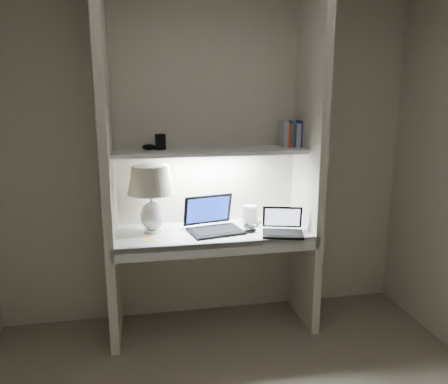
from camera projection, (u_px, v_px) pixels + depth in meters
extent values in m
cube|color=beige|center=(207.00, 161.00, 3.39)|extent=(3.20, 0.01, 2.50)
cube|color=beige|center=(108.00, 170.00, 3.00)|extent=(0.06, 0.55, 2.50)
cube|color=beige|center=(309.00, 164.00, 3.26)|extent=(0.06, 0.55, 2.50)
cube|color=white|center=(213.00, 233.00, 3.24)|extent=(1.40, 0.55, 0.04)
cube|color=silver|center=(219.00, 249.00, 3.00)|extent=(1.46, 0.03, 0.10)
cube|color=silver|center=(210.00, 151.00, 3.20)|extent=(1.40, 0.36, 0.03)
cube|color=white|center=(210.00, 154.00, 3.20)|extent=(0.60, 0.04, 0.02)
cylinder|color=white|center=(153.00, 231.00, 3.20)|extent=(0.12, 0.12, 0.02)
ellipsoid|color=white|center=(152.00, 216.00, 3.17)|extent=(0.17, 0.17, 0.21)
cylinder|color=white|center=(152.00, 199.00, 3.15)|extent=(0.03, 0.03, 0.09)
sphere|color=#FFD899|center=(151.00, 187.00, 3.13)|extent=(0.05, 0.05, 0.05)
cube|color=black|center=(216.00, 231.00, 3.19)|extent=(0.42, 0.34, 0.02)
cube|color=black|center=(216.00, 230.00, 3.19)|extent=(0.35, 0.25, 0.00)
cube|color=black|center=(208.00, 209.00, 3.31)|extent=(0.38, 0.15, 0.24)
cube|color=blue|center=(208.00, 210.00, 3.30)|extent=(0.33, 0.12, 0.19)
cube|color=black|center=(283.00, 234.00, 3.13)|extent=(0.33, 0.27, 0.02)
cube|color=black|center=(283.00, 233.00, 3.13)|extent=(0.27, 0.20, 0.00)
cube|color=black|center=(282.00, 217.00, 3.23)|extent=(0.29, 0.13, 0.17)
cube|color=silver|center=(282.00, 217.00, 3.22)|extent=(0.26, 0.11, 0.14)
cube|color=silver|center=(250.00, 215.00, 3.40)|extent=(0.12, 0.10, 0.14)
ellipsoid|color=black|center=(250.00, 230.00, 3.20)|extent=(0.09, 0.06, 0.03)
torus|color=black|center=(252.00, 225.00, 3.35)|extent=(0.13, 0.13, 0.01)
cube|color=yellow|center=(149.00, 239.00, 3.04)|extent=(0.08, 0.08, 0.00)
cube|color=#B9B9B9|center=(303.00, 135.00, 3.35)|extent=(0.03, 0.13, 0.18)
cube|color=#27379F|center=(300.00, 133.00, 3.34)|extent=(0.04, 0.13, 0.20)
cube|color=silver|center=(296.00, 135.00, 3.34)|extent=(0.04, 0.13, 0.18)
cube|color=#24609E|center=(291.00, 134.00, 3.33)|extent=(0.02, 0.13, 0.20)
cube|color=#E2431F|center=(288.00, 135.00, 3.32)|extent=(0.03, 0.13, 0.18)
cube|color=#98989C|center=(284.00, 134.00, 3.32)|extent=(0.04, 0.13, 0.20)
cube|color=black|center=(160.00, 142.00, 3.17)|extent=(0.08, 0.06, 0.11)
ellipsoid|color=black|center=(149.00, 147.00, 3.15)|extent=(0.11, 0.08, 0.04)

